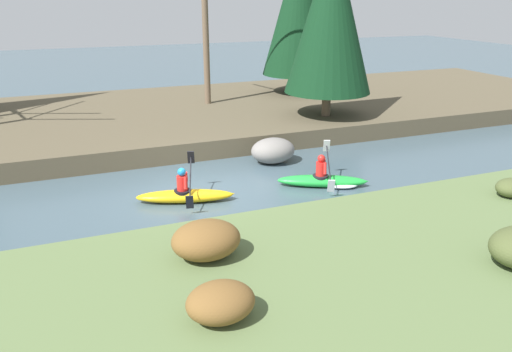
# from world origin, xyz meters

# --- Properties ---
(ground_plane) EXTENTS (90.00, 90.00, 0.00)m
(ground_plane) POSITION_xyz_m (0.00, 0.00, 0.00)
(ground_plane) COLOR #425660
(riverbank_near) EXTENTS (44.00, 6.33, 0.54)m
(riverbank_near) POSITION_xyz_m (0.00, -6.09, 0.27)
(riverbank_near) COLOR #5B7042
(riverbank_near) RESTS_ON ground
(riverbank_far) EXTENTS (44.00, 11.21, 0.69)m
(riverbank_far) POSITION_xyz_m (0.00, 8.37, 0.35)
(riverbank_far) COLOR brown
(riverbank_far) RESTS_ON ground
(conifer_tree_left) EXTENTS (3.51, 3.51, 7.15)m
(conifer_tree_left) POSITION_xyz_m (6.68, 4.74, 4.76)
(conifer_tree_left) COLOR brown
(conifer_tree_left) RESTS_ON riverbank_far
(conifer_tree_mid_left) EXTENTS (3.53, 3.53, 7.47)m
(conifer_tree_mid_left) POSITION_xyz_m (7.79, 9.83, 4.90)
(conifer_tree_mid_left) COLOR brown
(conifer_tree_mid_left) RESTS_ON riverbank_far
(bare_tree_downstream) EXTENTS (4.25, 4.20, 7.76)m
(bare_tree_downstream) POSITION_xyz_m (2.81, 9.03, 4.34)
(bare_tree_downstream) COLOR brown
(bare_tree_downstream) RESTS_ON riverbank_far
(shrub_clump_nearest) EXTENTS (1.14, 0.95, 0.62)m
(shrub_clump_nearest) POSITION_xyz_m (-1.59, -6.74, 0.85)
(shrub_clump_nearest) COLOR brown
(shrub_clump_nearest) RESTS_ON riverbank_near
(shrub_clump_second) EXTENTS (1.40, 1.16, 0.76)m
(shrub_clump_second) POSITION_xyz_m (-1.25, -4.70, 0.92)
(shrub_clump_second) COLOR brown
(shrub_clump_second) RESTS_ON riverbank_near
(shrub_clump_far_end) EXTENTS (0.89, 0.74, 0.48)m
(shrub_clump_far_end) POSITION_xyz_m (7.04, -4.54, 0.78)
(shrub_clump_far_end) COLOR #4C562D
(shrub_clump_far_end) RESTS_ON riverbank_near
(kayaker_lead) EXTENTS (2.71, 1.96, 1.20)m
(kayaker_lead) POSITION_xyz_m (3.58, -0.93, 0.20)
(kayaker_lead) COLOR green
(kayaker_lead) RESTS_ON ground
(kayaker_middle) EXTENTS (2.77, 2.03, 1.20)m
(kayaker_middle) POSITION_xyz_m (-0.67, -0.54, 0.22)
(kayaker_middle) COLOR yellow
(kayaker_middle) RESTS_ON ground
(boulder_midstream) EXTENTS (1.54, 1.21, 0.87)m
(boulder_midstream) POSITION_xyz_m (2.98, 1.73, 0.44)
(boulder_midstream) COLOR gray
(boulder_midstream) RESTS_ON ground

